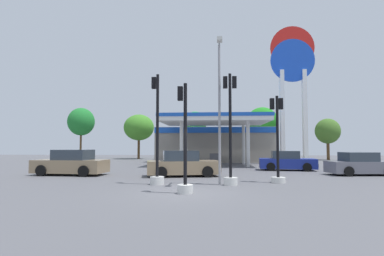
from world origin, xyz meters
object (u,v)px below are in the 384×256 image
(tree_2, at_px, (195,123))
(tree_3, at_px, (262,120))
(car_2, at_px, (360,165))
(traffic_signal_2, at_px, (157,151))
(corner_streetlamp, at_px, (219,99))
(tree_4, at_px, (328,131))
(car_1, at_px, (71,164))
(car_3, at_px, (183,165))
(car_0, at_px, (287,161))
(traffic_signal_1, at_px, (278,149))
(tree_1, at_px, (139,128))
(traffic_signal_0, at_px, (185,158))
(traffic_signal_3, at_px, (230,143))
(station_pole_sign, at_px, (293,74))
(tree_0, at_px, (81,122))

(tree_2, bearing_deg, tree_3, -1.18)
(car_2, distance_m, traffic_signal_2, 13.18)
(corner_streetlamp, bearing_deg, tree_4, 60.50)
(tree_2, xyz_separation_m, tree_4, (17.04, -1.10, -1.24))
(car_1, xyz_separation_m, car_3, (7.12, -0.19, -0.02))
(car_0, xyz_separation_m, traffic_signal_1, (-2.25, -7.64, 1.01))
(car_3, relative_size, tree_1, 0.76)
(traffic_signal_0, relative_size, tree_4, 0.83)
(car_1, xyz_separation_m, tree_4, (23.52, 21.05, 2.93))
(traffic_signal_1, xyz_separation_m, tree_2, (-5.76, 25.15, 3.22))
(car_3, relative_size, traffic_signal_3, 0.87)
(traffic_signal_3, bearing_deg, traffic_signal_2, -179.82)
(traffic_signal_3, relative_size, tree_4, 1.01)
(station_pole_sign, bearing_deg, traffic_signal_3, -113.88)
(car_1, bearing_deg, car_3, -1.54)
(car_1, height_order, traffic_signal_3, traffic_signal_3)
(tree_3, bearing_deg, car_1, -125.13)
(traffic_signal_0, relative_size, tree_0, 0.62)
(station_pole_sign, relative_size, car_3, 3.00)
(car_3, distance_m, tree_0, 27.34)
(traffic_signal_3, bearing_deg, tree_4, 61.40)
(tree_4, bearing_deg, car_2, -104.92)
(traffic_signal_0, xyz_separation_m, traffic_signal_3, (1.94, 2.58, 0.61))
(traffic_signal_1, xyz_separation_m, corner_streetlamp, (-2.94, -1.08, 2.44))
(tree_2, distance_m, tree_4, 17.12)
(car_0, height_order, traffic_signal_0, traffic_signal_0)
(traffic_signal_0, height_order, tree_3, tree_3)
(car_0, xyz_separation_m, traffic_signal_2, (-8.22, -8.75, 0.93))
(car_0, distance_m, traffic_signal_3, 10.00)
(car_3, distance_m, tree_4, 26.99)
(station_pole_sign, xyz_separation_m, tree_1, (-18.28, 10.35, -4.68))
(car_0, relative_size, car_1, 0.92)
(traffic_signal_3, relative_size, tree_3, 0.77)
(car_0, relative_size, car_3, 0.91)
(tree_1, bearing_deg, car_3, -69.54)
(traffic_signal_3, bearing_deg, traffic_signal_1, 24.33)
(traffic_signal_2, distance_m, tree_3, 27.87)
(car_3, distance_m, traffic_signal_2, 4.11)
(car_3, distance_m, traffic_signal_1, 5.92)
(car_1, xyz_separation_m, traffic_signal_0, (7.87, -6.68, 0.68))
(car_3, bearing_deg, tree_3, 69.39)
(car_1, height_order, tree_3, tree_3)
(traffic_signal_0, xyz_separation_m, tree_1, (-9.18, 29.09, 2.91))
(car_1, bearing_deg, traffic_signal_1, -13.76)
(tree_4, bearing_deg, traffic_signal_1, -115.12)
(traffic_signal_2, bearing_deg, car_0, 46.78)
(traffic_signal_0, xyz_separation_m, traffic_signal_1, (4.37, 3.68, 0.28))
(tree_3, xyz_separation_m, tree_4, (8.07, -0.92, -1.51))
(car_2, xyz_separation_m, traffic_signal_2, (-11.98, -5.41, 0.94))
(tree_0, bearing_deg, car_2, -36.30)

